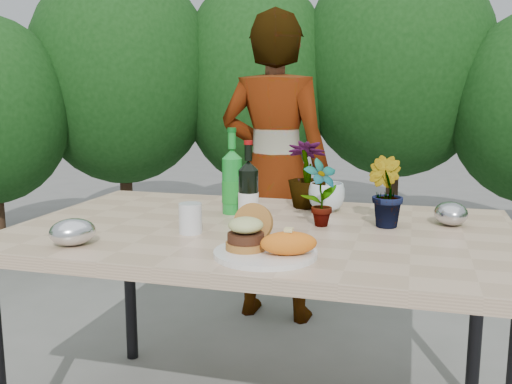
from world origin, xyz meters
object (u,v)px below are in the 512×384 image
(patio_table, at_px, (263,244))
(person, at_px, (275,169))
(wine_bottle, at_px, (248,195))
(dinner_plate, at_px, (265,253))

(patio_table, distance_m, person, 1.11)
(wine_bottle, relative_size, person, 0.18)
(patio_table, xyz_separation_m, wine_bottle, (-0.05, 0.01, 0.16))
(dinner_plate, distance_m, person, 1.43)
(patio_table, relative_size, wine_bottle, 5.70)
(dinner_plate, distance_m, wine_bottle, 0.37)
(wine_bottle, distance_m, person, 1.08)
(patio_table, height_order, dinner_plate, dinner_plate)
(person, bearing_deg, patio_table, 104.23)
(wine_bottle, bearing_deg, dinner_plate, -60.87)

